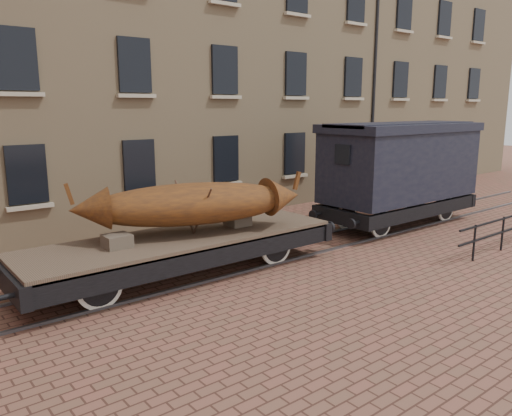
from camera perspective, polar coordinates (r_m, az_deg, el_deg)
ground at (r=14.74m, az=4.63°, el=-4.72°), size 90.00×90.00×0.00m
warehouse_cream at (r=24.11m, az=-6.80°, el=18.33°), size 40.00×10.19×14.00m
rail_track at (r=14.73m, az=4.63°, el=-4.61°), size 30.00×1.52×0.06m
flatcar_wagon at (r=12.31m, az=-8.36°, el=-4.07°), size 8.82×2.39×1.33m
iron_boat at (r=12.24m, az=-7.22°, el=0.51°), size 5.73×3.02×1.42m
goods_van at (r=17.96m, az=16.23°, el=5.10°), size 6.92×2.52×3.58m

